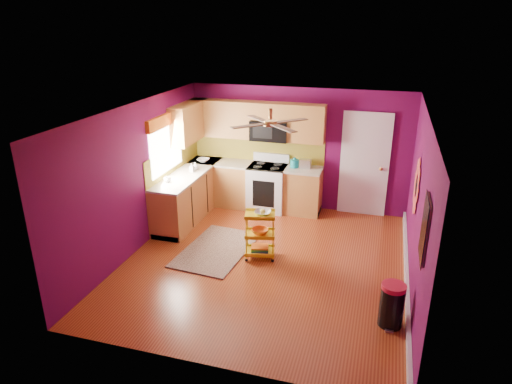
% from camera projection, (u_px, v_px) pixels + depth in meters
% --- Properties ---
extents(ground, '(5.00, 5.00, 0.00)m').
position_uv_depth(ground, '(266.00, 262.00, 7.54)').
color(ground, maroon).
rests_on(ground, ground).
extents(room_envelope, '(4.54, 5.04, 2.52)m').
position_uv_depth(room_envelope, '(268.00, 168.00, 6.94)').
color(room_envelope, '#5A0A42').
rests_on(room_envelope, ground).
extents(lower_cabinets, '(2.81, 2.31, 0.94)m').
position_uv_depth(lower_cabinets, '(226.00, 191.00, 9.36)').
color(lower_cabinets, '#986029').
rests_on(lower_cabinets, ground).
extents(electric_range, '(0.76, 0.66, 1.13)m').
position_uv_depth(electric_range, '(268.00, 187.00, 9.45)').
color(electric_range, white).
rests_on(electric_range, ground).
extents(upper_cabinetry, '(2.80, 2.30, 1.26)m').
position_uv_depth(upper_cabinetry, '(235.00, 122.00, 9.16)').
color(upper_cabinetry, '#986029').
rests_on(upper_cabinetry, ground).
extents(left_window, '(0.08, 1.35, 1.08)m').
position_uv_depth(left_window, '(166.00, 135.00, 8.43)').
color(left_window, white).
rests_on(left_window, ground).
extents(panel_door, '(0.95, 0.11, 2.15)m').
position_uv_depth(panel_door, '(364.00, 166.00, 9.03)').
color(panel_door, white).
rests_on(panel_door, ground).
extents(right_wall_art, '(0.04, 2.74, 1.04)m').
position_uv_depth(right_wall_art, '(420.00, 203.00, 6.13)').
color(right_wall_art, black).
rests_on(right_wall_art, ground).
extents(ceiling_fan, '(1.01, 1.01, 0.26)m').
position_uv_depth(ceiling_fan, '(270.00, 123.00, 6.89)').
color(ceiling_fan, '#BF8C3F').
rests_on(ceiling_fan, ground).
extents(shag_rug, '(1.17, 1.77, 0.02)m').
position_uv_depth(shag_rug, '(217.00, 249.00, 7.91)').
color(shag_rug, black).
rests_on(shag_rug, ground).
extents(rolling_cart, '(0.56, 0.46, 0.88)m').
position_uv_depth(rolling_cart, '(260.00, 233.00, 7.52)').
color(rolling_cart, gold).
rests_on(rolling_cart, ground).
extents(trash_can, '(0.34, 0.36, 0.60)m').
position_uv_depth(trash_can, '(392.00, 305.00, 5.90)').
color(trash_can, black).
rests_on(trash_can, ground).
extents(teal_kettle, '(0.18, 0.18, 0.21)m').
position_uv_depth(teal_kettle, '(295.00, 163.00, 9.17)').
color(teal_kettle, '#128389').
rests_on(teal_kettle, lower_cabinets).
extents(toaster, '(0.22, 0.15, 0.18)m').
position_uv_depth(toaster, '(305.00, 164.00, 9.13)').
color(toaster, beige).
rests_on(toaster, lower_cabinets).
extents(soap_bottle_a, '(0.08, 0.08, 0.18)m').
position_uv_depth(soap_bottle_a, '(192.00, 168.00, 8.90)').
color(soap_bottle_a, '#EA3F72').
rests_on(soap_bottle_a, lower_cabinets).
extents(soap_bottle_b, '(0.12, 0.12, 0.16)m').
position_uv_depth(soap_bottle_b, '(195.00, 166.00, 9.04)').
color(soap_bottle_b, white).
rests_on(soap_bottle_b, lower_cabinets).
extents(counter_dish, '(0.25, 0.25, 0.06)m').
position_uv_depth(counter_dish, '(203.00, 160.00, 9.56)').
color(counter_dish, white).
rests_on(counter_dish, lower_cabinets).
extents(counter_cup, '(0.13, 0.13, 0.10)m').
position_uv_depth(counter_cup, '(167.00, 179.00, 8.37)').
color(counter_cup, white).
rests_on(counter_cup, lower_cabinets).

